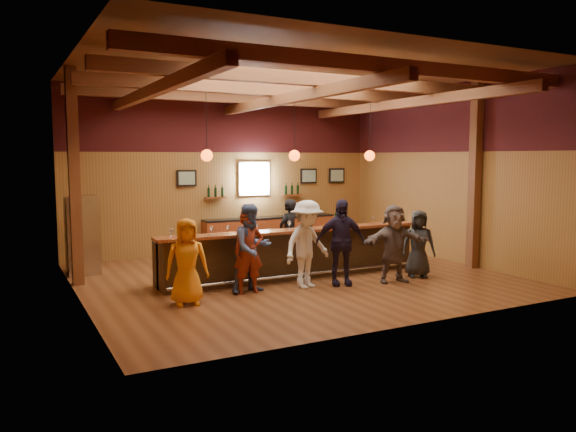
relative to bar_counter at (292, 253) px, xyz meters
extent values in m
plane|color=brown|center=(-0.02, -0.15, -0.52)|extent=(9.00, 9.00, 0.00)
cube|color=brown|center=(-0.02, 3.85, 1.73)|extent=(9.00, 0.04, 4.50)
cube|color=brown|center=(-0.02, -4.15, 1.73)|extent=(9.00, 0.04, 4.50)
cube|color=brown|center=(-4.52, -0.15, 1.73)|extent=(0.04, 8.00, 4.50)
cube|color=brown|center=(4.48, -0.15, 1.73)|extent=(0.04, 8.00, 4.50)
cube|color=brown|center=(-0.02, -0.15, 3.98)|extent=(9.00, 8.00, 0.04)
cube|color=#3D1012|center=(-0.02, 3.83, 3.13)|extent=(9.00, 0.01, 1.70)
cube|color=#3D1012|center=(-4.50, -0.15, 3.13)|extent=(0.01, 8.00, 1.70)
cube|color=#3D1012|center=(4.46, -0.15, 3.13)|extent=(0.01, 8.00, 1.70)
cube|color=brown|center=(-4.37, 1.35, 1.73)|extent=(0.22, 0.22, 4.50)
cube|color=brown|center=(4.33, -1.15, 1.73)|extent=(0.22, 0.22, 4.50)
cube|color=brown|center=(-0.02, -3.15, 3.68)|extent=(8.80, 0.20, 0.25)
cube|color=brown|center=(-0.02, -1.15, 3.68)|extent=(8.80, 0.20, 0.25)
cube|color=brown|center=(-0.02, 0.85, 3.68)|extent=(8.80, 0.20, 0.25)
cube|color=brown|center=(-0.02, 2.85, 3.68)|extent=(8.80, 0.20, 0.25)
cube|color=brown|center=(-3.02, -0.15, 3.43)|extent=(0.18, 7.80, 0.22)
cube|color=brown|center=(-0.02, -0.15, 3.43)|extent=(0.18, 7.80, 0.22)
cube|color=brown|center=(2.98, -0.15, 3.43)|extent=(0.18, 7.80, 0.22)
cube|color=black|center=(-0.02, -0.15, 0.00)|extent=(6.00, 0.60, 1.05)
cube|color=maroon|center=(-0.02, -0.33, 0.56)|extent=(6.30, 0.50, 0.06)
cube|color=black|center=(-0.02, 0.23, 0.40)|extent=(6.00, 0.48, 0.05)
cube|color=black|center=(-0.02, 0.23, -0.07)|extent=(6.00, 0.48, 0.90)
cube|color=silver|center=(1.98, 0.23, 0.36)|extent=(0.45, 0.40, 0.14)
cube|color=silver|center=(2.48, 0.23, 0.36)|extent=(0.45, 0.40, 0.14)
cylinder|color=silver|center=(-0.02, -0.57, -0.37)|extent=(6.00, 0.06, 0.06)
cube|color=maroon|center=(1.18, 3.57, -0.07)|extent=(4.00, 0.50, 0.90)
cube|color=black|center=(1.18, 3.57, 0.40)|extent=(4.00, 0.52, 0.05)
cube|color=silver|center=(0.78, 3.80, 1.53)|extent=(0.95, 0.08, 0.95)
cube|color=white|center=(0.78, 3.75, 1.53)|extent=(0.78, 0.01, 0.78)
cube|color=black|center=(-1.22, 3.79, 1.58)|extent=(0.55, 0.04, 0.45)
cube|color=silver|center=(-1.22, 3.77, 1.58)|extent=(0.45, 0.01, 0.35)
cube|color=black|center=(2.58, 3.79, 1.58)|extent=(0.55, 0.04, 0.45)
cube|color=silver|center=(2.58, 3.77, 1.58)|extent=(0.45, 0.01, 0.35)
cube|color=black|center=(3.58, 3.79, 1.58)|extent=(0.55, 0.04, 0.45)
cube|color=silver|center=(3.58, 3.77, 1.58)|extent=(0.45, 0.01, 0.35)
cube|color=maroon|center=(-0.42, 3.73, 1.03)|extent=(0.60, 0.18, 0.04)
cylinder|color=black|center=(-0.62, 3.73, 1.18)|extent=(0.07, 0.07, 0.26)
cylinder|color=black|center=(-0.42, 3.73, 1.18)|extent=(0.07, 0.07, 0.26)
cylinder|color=black|center=(-0.22, 3.73, 1.18)|extent=(0.07, 0.07, 0.26)
cube|color=maroon|center=(1.98, 3.73, 1.03)|extent=(0.60, 0.18, 0.04)
cylinder|color=black|center=(1.78, 3.73, 1.18)|extent=(0.07, 0.07, 0.26)
cylinder|color=black|center=(1.98, 3.73, 1.18)|extent=(0.07, 0.07, 0.26)
cylinder|color=black|center=(2.18, 3.73, 1.18)|extent=(0.07, 0.07, 0.26)
cylinder|color=black|center=(-2.02, -0.15, 2.80)|extent=(0.01, 0.01, 1.25)
sphere|color=#FE4E0C|center=(-2.02, -0.15, 2.18)|extent=(0.24, 0.24, 0.24)
cylinder|color=black|center=(-0.02, -0.15, 2.80)|extent=(0.01, 0.01, 1.25)
sphere|color=#FE4E0C|center=(-0.02, -0.15, 2.18)|extent=(0.24, 0.24, 0.24)
cylinder|color=black|center=(1.98, -0.15, 2.80)|extent=(0.01, 0.01, 1.25)
sphere|color=#FE4E0C|center=(1.98, -0.15, 2.18)|extent=(0.24, 0.24, 0.24)
cube|color=silver|center=(-4.12, 2.45, 0.38)|extent=(0.70, 0.70, 1.80)
imported|color=orange|center=(-2.82, -1.27, 0.27)|extent=(0.84, 0.62, 1.58)
imported|color=maroon|center=(-1.47, -0.97, 0.30)|extent=(0.64, 0.46, 1.65)
imported|color=#435686|center=(-1.40, -0.96, 0.36)|extent=(0.93, 0.77, 1.76)
imported|color=white|center=(-0.25, -1.13, 0.38)|extent=(1.31, 0.97, 1.80)
imported|color=#201932|center=(0.49, -1.24, 0.38)|extent=(1.14, 0.75, 1.81)
imported|color=#61514D|center=(1.65, -1.53, 0.31)|extent=(1.61, 0.75, 1.67)
imported|color=#252628|center=(2.48, -1.35, 0.23)|extent=(0.87, 0.77, 1.50)
imported|color=black|center=(0.44, 1.00, 0.31)|extent=(0.71, 0.61, 1.66)
cylinder|color=brown|center=(0.18, -0.31, 0.70)|extent=(0.21, 0.21, 0.23)
cylinder|color=black|center=(0.37, -0.20, 0.72)|extent=(0.07, 0.07, 0.25)
cylinder|color=black|center=(0.37, -0.20, 0.89)|extent=(0.03, 0.03, 0.09)
cylinder|color=black|center=(1.07, -0.17, 0.73)|extent=(0.08, 0.08, 0.29)
cylinder|color=black|center=(1.07, -0.17, 0.93)|extent=(0.03, 0.03, 0.10)
cylinder|color=silver|center=(-2.84, -0.36, 0.59)|extent=(0.07, 0.07, 0.01)
cylinder|color=silver|center=(-2.84, -0.36, 0.65)|extent=(0.01, 0.01, 0.10)
sphere|color=silver|center=(-2.84, -0.36, 0.73)|extent=(0.08, 0.08, 0.08)
cylinder|color=silver|center=(-2.03, -0.41, 0.59)|extent=(0.07, 0.07, 0.01)
cylinder|color=silver|center=(-2.03, -0.41, 0.65)|extent=(0.01, 0.01, 0.10)
sphere|color=silver|center=(-2.03, -0.41, 0.73)|extent=(0.08, 0.08, 0.08)
cylinder|color=silver|center=(-1.64, -0.29, 0.59)|extent=(0.06, 0.06, 0.01)
cylinder|color=silver|center=(-1.64, -0.29, 0.64)|extent=(0.01, 0.01, 0.09)
sphere|color=silver|center=(-1.64, -0.29, 0.72)|extent=(0.07, 0.07, 0.07)
cylinder|color=silver|center=(-1.06, -0.44, 0.59)|extent=(0.07, 0.07, 0.01)
cylinder|color=silver|center=(-1.06, -0.44, 0.65)|extent=(0.01, 0.01, 0.11)
sphere|color=silver|center=(-1.06, -0.44, 0.74)|extent=(0.09, 0.09, 0.09)
cylinder|color=silver|center=(-0.25, -0.35, 0.59)|extent=(0.07, 0.07, 0.01)
cylinder|color=silver|center=(-0.25, -0.35, 0.65)|extent=(0.01, 0.01, 0.10)
sphere|color=silver|center=(-0.25, -0.35, 0.73)|extent=(0.08, 0.08, 0.08)
cylinder|color=silver|center=(1.02, -0.31, 0.59)|extent=(0.07, 0.07, 0.01)
cylinder|color=silver|center=(1.02, -0.31, 0.65)|extent=(0.01, 0.01, 0.10)
sphere|color=silver|center=(1.02, -0.31, 0.73)|extent=(0.08, 0.08, 0.08)
cylinder|color=silver|center=(1.28, -0.37, 0.59)|extent=(0.07, 0.07, 0.01)
cylinder|color=silver|center=(1.28, -0.37, 0.65)|extent=(0.01, 0.01, 0.10)
sphere|color=silver|center=(1.28, -0.37, 0.73)|extent=(0.08, 0.08, 0.08)
cylinder|color=silver|center=(2.01, -0.28, 0.59)|extent=(0.07, 0.07, 0.01)
cylinder|color=silver|center=(2.01, -0.28, 0.64)|extent=(0.01, 0.01, 0.09)
sphere|color=silver|center=(2.01, -0.28, 0.72)|extent=(0.08, 0.08, 0.08)
camera|label=1|loc=(-5.81, -10.96, 2.14)|focal=35.00mm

